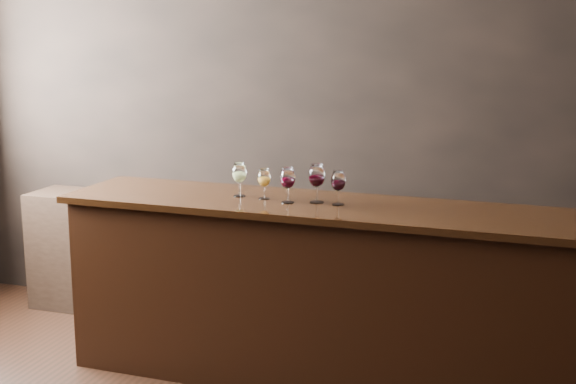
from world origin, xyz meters
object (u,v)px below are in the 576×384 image
(bar_counter, at_px, (321,297))
(glass_amber, at_px, (264,178))
(glass_white, at_px, (239,174))
(back_bar_shelf, at_px, (186,260))
(glass_red_b, at_px, (317,177))
(glass_red_c, at_px, (338,182))
(glass_red_a, at_px, (288,179))

(bar_counter, height_order, glass_amber, glass_amber)
(glass_white, xyz_separation_m, glass_amber, (0.16, -0.02, -0.01))
(back_bar_shelf, distance_m, glass_red_b, 1.48)
(glass_red_b, bearing_deg, glass_amber, -179.51)
(bar_counter, bearing_deg, glass_red_c, 1.92)
(glass_amber, relative_size, glass_red_b, 0.81)
(bar_counter, distance_m, back_bar_shelf, 1.32)
(back_bar_shelf, bearing_deg, glass_white, -43.82)
(bar_counter, bearing_deg, glass_red_b, 154.92)
(glass_red_b, bearing_deg, glass_red_c, -7.60)
(back_bar_shelf, xyz_separation_m, glass_red_c, (1.23, -0.66, 0.73))
(glass_red_a, bearing_deg, bar_counter, 12.01)
(glass_amber, xyz_separation_m, glass_red_b, (0.30, 0.00, 0.03))
(glass_red_c, bearing_deg, glass_red_b, 172.40)
(glass_red_a, bearing_deg, glass_red_b, 20.99)
(bar_counter, bearing_deg, glass_white, 176.92)
(back_bar_shelf, relative_size, glass_amber, 13.38)
(glass_white, bearing_deg, glass_amber, -8.51)
(glass_amber, height_order, glass_red_c, glass_red_c)
(back_bar_shelf, height_order, glass_red_c, glass_red_c)
(glass_amber, distance_m, glass_red_b, 0.30)
(bar_counter, relative_size, glass_amber, 16.51)
(back_bar_shelf, distance_m, glass_white, 1.16)
(glass_red_b, relative_size, glass_red_c, 1.13)
(bar_counter, height_order, glass_red_a, glass_red_a)
(glass_white, height_order, glass_red_c, glass_white)
(bar_counter, distance_m, glass_red_b, 0.67)
(bar_counter, distance_m, glass_amber, 0.72)
(glass_red_b, xyz_separation_m, glass_red_c, (0.12, -0.02, -0.02))
(glass_amber, distance_m, glass_red_c, 0.43)
(glass_red_b, bearing_deg, glass_white, 177.40)
(back_bar_shelf, relative_size, glass_red_c, 12.22)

